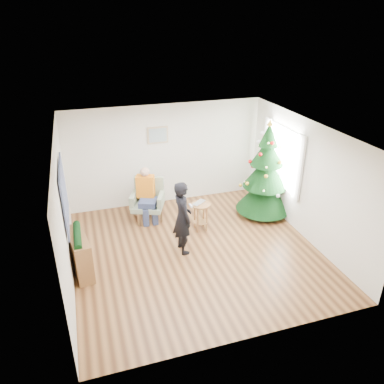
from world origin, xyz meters
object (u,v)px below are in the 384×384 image
object	(u,v)px
christmas_tree	(266,173)
standing_man	(182,218)
stool	(201,216)
console	(80,254)
armchair	(148,204)

from	to	relation	value
christmas_tree	standing_man	bearing A→B (deg)	-157.56
christmas_tree	standing_man	size ratio (longest dim) A/B	1.52
christmas_tree	stool	bearing A→B (deg)	-170.80
console	stool	bearing A→B (deg)	7.72
christmas_tree	standing_man	distance (m)	2.58
stool	standing_man	xyz separation A→B (m)	(-0.63, -0.70, 0.45)
standing_man	armchair	bearing A→B (deg)	9.03
christmas_tree	armchair	distance (m)	2.94
stool	standing_man	distance (m)	1.05
stool	standing_man	bearing A→B (deg)	-132.29
stool	armchair	xyz separation A→B (m)	(-1.05, 0.90, 0.03)
christmas_tree	console	distance (m)	4.62
stool	console	xyz separation A→B (m)	(-2.71, -0.80, 0.06)
stool	armchair	size ratio (longest dim) A/B	0.66
stool	armchair	world-z (taller)	armchair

